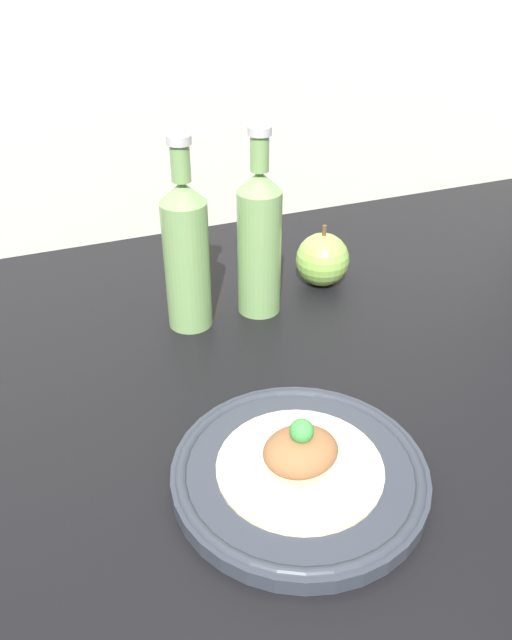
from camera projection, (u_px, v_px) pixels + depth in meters
ground_plane at (289, 393)px, 84.20cm from camera, size 180.00×110.00×4.00cm
wall_backsplash at (165, 5)px, 103.54cm from camera, size 180.00×3.00×80.00cm
plate at (299, 472)px, 67.71cm from camera, size 27.96×27.96×2.32cm
plated_food at (300, 456)px, 66.34cm from camera, size 18.15×18.15×6.65cm
cider_bottle_left at (186, 252)px, 88.90cm from camera, size 6.63×6.63×28.69cm
cider_bottle_right at (259, 240)px, 92.35cm from camera, size 6.63×6.63×28.69cm
apple at (322, 259)px, 103.43cm from camera, size 8.88×8.88×10.57cm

